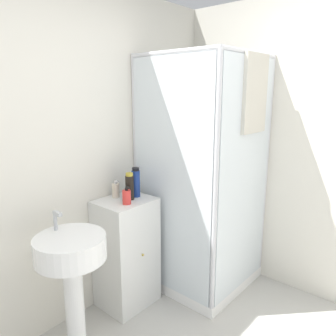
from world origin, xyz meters
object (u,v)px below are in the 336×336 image
soap_dispenser (127,197)px  shampoo_bottle_blue (136,183)px  lotion_bottle_white (116,190)px  sink (72,265)px  shampoo_bottle_tall_black (130,187)px

soap_dispenser → shampoo_bottle_blue: bearing=24.7°
soap_dispenser → lotion_bottle_white: size_ratio=0.97×
soap_dispenser → shampoo_bottle_blue: 0.20m
lotion_bottle_white → sink: bearing=-154.8°
sink → soap_dispenser: bearing=10.2°
soap_dispenser → shampoo_bottle_blue: size_ratio=0.58×
shampoo_bottle_tall_black → lotion_bottle_white: (-0.04, 0.13, -0.05)m
soap_dispenser → shampoo_bottle_tall_black: size_ratio=0.65×
shampoo_bottle_blue → sink: bearing=-166.2°
sink → shampoo_bottle_blue: 0.83m
lotion_bottle_white → shampoo_bottle_blue: bearing=-42.4°
sink → shampoo_bottle_tall_black: size_ratio=4.63×
soap_dispenser → lotion_bottle_white: 0.20m
soap_dispenser → shampoo_bottle_tall_black: (0.09, 0.06, 0.05)m
sink → shampoo_bottle_tall_black: bearing=14.0°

